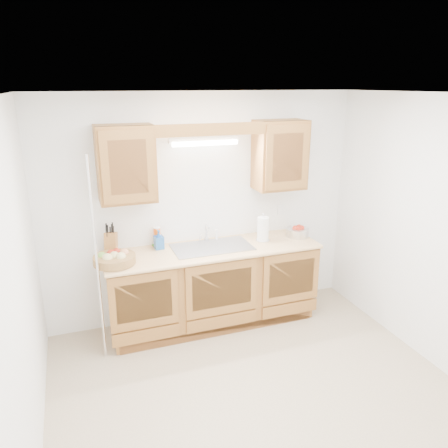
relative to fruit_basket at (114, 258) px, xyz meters
name	(u,v)px	position (x,y,z in m)	size (l,w,h in m)	color
room	(259,257)	(1.03, -1.10, 0.29)	(3.52, 3.50, 2.50)	tan
base_cabinets	(213,287)	(1.03, 0.10, -0.52)	(2.20, 0.60, 0.86)	#965E2C
countertop	(213,250)	(1.03, 0.08, -0.08)	(2.30, 0.63, 0.04)	#E3B677
upper_cabinet_left	(126,164)	(0.20, 0.23, 0.87)	(0.55, 0.33, 0.75)	#965E2C
upper_cabinet_right	(280,155)	(1.86, 0.23, 0.87)	(0.55, 0.33, 0.75)	#965E2C
valance	(211,129)	(1.03, 0.09, 1.18)	(2.20, 0.05, 0.12)	#965E2C
fluorescent_fixture	(205,141)	(1.03, 0.32, 1.04)	(0.76, 0.08, 0.08)	white
sink	(212,254)	(1.03, 0.11, -0.13)	(0.84, 0.46, 0.36)	#9E9EA3
wire_shelf_pole	(97,263)	(-0.17, -0.17, 0.04)	(0.03, 0.03, 2.00)	silver
outlet_plate	(281,210)	(1.98, 0.39, 0.19)	(0.08, 0.01, 0.12)	white
fruit_basket	(114,258)	(0.00, 0.00, 0.00)	(0.47, 0.47, 0.13)	#A87D43
knife_block	(111,243)	(0.00, 0.26, 0.06)	(0.16, 0.22, 0.34)	#965E2C
orange_canister	(157,237)	(0.49, 0.34, 0.05)	(0.07, 0.07, 0.21)	#FB5A0D
soap_bottle	(159,239)	(0.49, 0.26, 0.05)	(0.09, 0.10, 0.21)	#225BAA
sponge	(158,245)	(0.49, 0.34, -0.05)	(0.12, 0.08, 0.02)	#CC333F
paper_towel	(263,229)	(1.63, 0.11, 0.08)	(0.16, 0.16, 0.32)	silver
apple_bowl	(298,232)	(2.06, 0.11, 0.00)	(0.28, 0.28, 0.13)	silver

